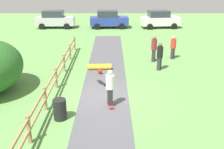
{
  "coord_description": "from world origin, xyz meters",
  "views": [
    {
      "loc": [
        0.39,
        -12.44,
        5.85
      ],
      "look_at": [
        0.32,
        0.6,
        1.0
      ],
      "focal_mm": 44.24,
      "sensor_mm": 36.0,
      "label": 1
    }
  ],
  "objects_px": {
    "parked_car_white": "(161,19)",
    "parked_car_silver": "(56,19)",
    "bystander_red": "(175,46)",
    "parked_car_blue": "(110,19)",
    "skater_fallen": "(101,67)",
    "skateboard_loose": "(103,83)",
    "bystander_maroon": "(155,47)",
    "trash_bin": "(61,109)",
    "bystander_black": "(161,55)",
    "skater_riding": "(111,86)"
  },
  "relations": [
    {
      "from": "parked_car_white",
      "to": "parked_car_silver",
      "type": "relative_size",
      "value": 1.03
    },
    {
      "from": "bystander_red",
      "to": "parked_car_silver",
      "type": "height_order",
      "value": "parked_car_silver"
    },
    {
      "from": "parked_car_blue",
      "to": "parked_car_silver",
      "type": "height_order",
      "value": "same"
    },
    {
      "from": "skater_fallen",
      "to": "parked_car_white",
      "type": "relative_size",
      "value": 0.34
    },
    {
      "from": "parked_car_silver",
      "to": "skateboard_loose",
      "type": "bearing_deg",
      "value": -70.76
    },
    {
      "from": "skateboard_loose",
      "to": "parked_car_silver",
      "type": "xyz_separation_m",
      "value": [
        -5.78,
        16.56,
        0.87
      ]
    },
    {
      "from": "bystander_maroon",
      "to": "bystander_red",
      "type": "height_order",
      "value": "bystander_maroon"
    },
    {
      "from": "bystander_red",
      "to": "parked_car_white",
      "type": "distance_m",
      "value": 11.76
    },
    {
      "from": "bystander_red",
      "to": "trash_bin",
      "type": "bearing_deg",
      "value": -126.87
    },
    {
      "from": "skateboard_loose",
      "to": "bystander_maroon",
      "type": "relative_size",
      "value": 0.43
    },
    {
      "from": "trash_bin",
      "to": "bystander_red",
      "type": "distance_m",
      "value": 10.9
    },
    {
      "from": "bystander_black",
      "to": "bystander_red",
      "type": "distance_m",
      "value": 2.78
    },
    {
      "from": "trash_bin",
      "to": "bystander_red",
      "type": "bearing_deg",
      "value": 53.13
    },
    {
      "from": "trash_bin",
      "to": "bystander_black",
      "type": "bearing_deg",
      "value": 50.47
    },
    {
      "from": "bystander_red",
      "to": "skateboard_loose",
      "type": "bearing_deg",
      "value": -135.49
    },
    {
      "from": "bystander_black",
      "to": "bystander_red",
      "type": "height_order",
      "value": "bystander_black"
    },
    {
      "from": "skater_riding",
      "to": "skater_fallen",
      "type": "distance_m",
      "value": 5.15
    },
    {
      "from": "bystander_red",
      "to": "parked_car_silver",
      "type": "bearing_deg",
      "value": 132.35
    },
    {
      "from": "trash_bin",
      "to": "parked_car_silver",
      "type": "bearing_deg",
      "value": 101.5
    },
    {
      "from": "skater_riding",
      "to": "bystander_red",
      "type": "relative_size",
      "value": 1.05
    },
    {
      "from": "skater_riding",
      "to": "bystander_black",
      "type": "height_order",
      "value": "skater_riding"
    },
    {
      "from": "bystander_maroon",
      "to": "parked_car_silver",
      "type": "xyz_separation_m",
      "value": [
        -9.23,
        12.37,
        -0.06
      ]
    },
    {
      "from": "skateboard_loose",
      "to": "parked_car_blue",
      "type": "relative_size",
      "value": 0.18
    },
    {
      "from": "skateboard_loose",
      "to": "parked_car_blue",
      "type": "distance_m",
      "value": 16.58
    },
    {
      "from": "bystander_maroon",
      "to": "skater_fallen",
      "type": "bearing_deg",
      "value": -153.27
    },
    {
      "from": "skater_riding",
      "to": "parked_car_white",
      "type": "relative_size",
      "value": 0.4
    },
    {
      "from": "parked_car_white",
      "to": "parked_car_silver",
      "type": "bearing_deg",
      "value": 179.98
    },
    {
      "from": "trash_bin",
      "to": "parked_car_white",
      "type": "relative_size",
      "value": 0.21
    },
    {
      "from": "skateboard_loose",
      "to": "bystander_red",
      "type": "height_order",
      "value": "bystander_red"
    },
    {
      "from": "trash_bin",
      "to": "parked_car_white",
      "type": "distance_m",
      "value": 21.77
    },
    {
      "from": "skater_riding",
      "to": "bystander_black",
      "type": "xyz_separation_m",
      "value": [
        3.09,
        5.09,
        -0.02
      ]
    },
    {
      "from": "trash_bin",
      "to": "bystander_maroon",
      "type": "xyz_separation_m",
      "value": [
        5.07,
        8.08,
        0.56
      ]
    },
    {
      "from": "skater_fallen",
      "to": "parked_car_white",
      "type": "xyz_separation_m",
      "value": [
        6.08,
        14.21,
        0.76
      ]
    },
    {
      "from": "bystander_maroon",
      "to": "bystander_black",
      "type": "bearing_deg",
      "value": -86.5
    },
    {
      "from": "skater_riding",
      "to": "skateboard_loose",
      "type": "distance_m",
      "value": 2.88
    },
    {
      "from": "trash_bin",
      "to": "parked_car_white",
      "type": "height_order",
      "value": "parked_car_white"
    },
    {
      "from": "parked_car_white",
      "to": "skater_fallen",
      "type": "bearing_deg",
      "value": -113.17
    },
    {
      "from": "skater_fallen",
      "to": "trash_bin",
      "type": "bearing_deg",
      "value": -102.68
    },
    {
      "from": "trash_bin",
      "to": "skater_fallen",
      "type": "relative_size",
      "value": 0.6
    },
    {
      "from": "skater_riding",
      "to": "bystander_black",
      "type": "bearing_deg",
      "value": 58.79
    },
    {
      "from": "trash_bin",
      "to": "skater_riding",
      "type": "distance_m",
      "value": 2.47
    },
    {
      "from": "skater_fallen",
      "to": "bystander_black",
      "type": "height_order",
      "value": "bystander_black"
    },
    {
      "from": "trash_bin",
      "to": "bystander_black",
      "type": "xyz_separation_m",
      "value": [
        5.18,
        6.28,
        0.53
      ]
    },
    {
      "from": "bystander_black",
      "to": "parked_car_silver",
      "type": "distance_m",
      "value": 16.96
    },
    {
      "from": "skater_riding",
      "to": "skater_fallen",
      "type": "relative_size",
      "value": 1.17
    },
    {
      "from": "skater_fallen",
      "to": "bystander_black",
      "type": "xyz_separation_m",
      "value": [
        3.78,
        0.06,
        0.78
      ]
    },
    {
      "from": "bystander_black",
      "to": "trash_bin",
      "type": "bearing_deg",
      "value": -129.53
    },
    {
      "from": "skater_fallen",
      "to": "parked_car_silver",
      "type": "xyz_separation_m",
      "value": [
        -5.56,
        14.22,
        0.76
      ]
    },
    {
      "from": "bystander_red",
      "to": "skater_fallen",
      "type": "bearing_deg",
      "value": -154.15
    },
    {
      "from": "bystander_black",
      "to": "parked_car_silver",
      "type": "relative_size",
      "value": 0.42
    }
  ]
}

